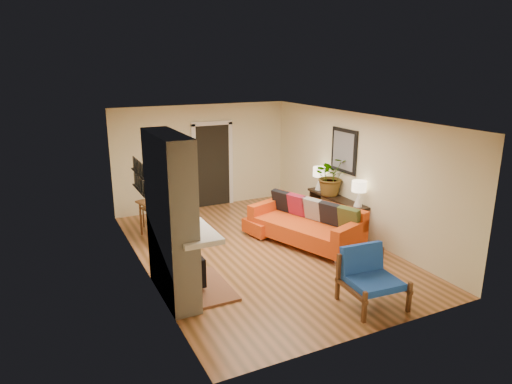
# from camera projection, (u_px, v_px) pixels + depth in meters

# --- Properties ---
(room_shell) EXTENTS (6.50, 6.50, 6.50)m
(room_shell) POSITION_uv_depth(u_px,v_px,m) (234.00, 161.00, 11.22)
(room_shell) COLOR #B47145
(room_shell) RESTS_ON ground
(fireplace) EXTENTS (1.09, 1.68, 2.60)m
(fireplace) POSITION_uv_depth(u_px,v_px,m) (173.00, 221.00, 6.98)
(fireplace) COLOR white
(fireplace) RESTS_ON ground
(sofa) EXTENTS (1.73, 2.54, 0.92)m
(sofa) POSITION_uv_depth(u_px,v_px,m) (308.00, 224.00, 9.34)
(sofa) COLOR silver
(sofa) RESTS_ON ground
(ottoman) EXTENTS (0.79, 0.79, 0.34)m
(ottoman) POSITION_uv_depth(u_px,v_px,m) (263.00, 226.00, 9.83)
(ottoman) COLOR silver
(ottoman) RESTS_ON ground
(blue_chair) EXTENTS (0.90, 0.88, 0.88)m
(blue_chair) POSITION_uv_depth(u_px,v_px,m) (369.00, 274.00, 6.96)
(blue_chair) COLOR brown
(blue_chair) RESTS_ON ground
(dining_table) EXTENTS (1.05, 1.78, 0.94)m
(dining_table) POSITION_uv_depth(u_px,v_px,m) (165.00, 209.00, 9.60)
(dining_table) COLOR brown
(dining_table) RESTS_ON ground
(console_table) EXTENTS (0.34, 1.85, 0.72)m
(console_table) POSITION_uv_depth(u_px,v_px,m) (336.00, 204.00, 10.07)
(console_table) COLOR black
(console_table) RESTS_ON ground
(lamp_near) EXTENTS (0.30, 0.30, 0.54)m
(lamp_near) POSITION_uv_depth(u_px,v_px,m) (359.00, 191.00, 9.31)
(lamp_near) COLOR white
(lamp_near) RESTS_ON console_table
(lamp_far) EXTENTS (0.30, 0.30, 0.54)m
(lamp_far) POSITION_uv_depth(u_px,v_px,m) (319.00, 176.00, 10.55)
(lamp_far) COLOR white
(lamp_far) RESTS_ON console_table
(houseplant) EXTENTS (0.90, 0.81, 0.88)m
(houseplant) POSITION_uv_depth(u_px,v_px,m) (331.00, 176.00, 10.10)
(houseplant) COLOR #1E5919
(houseplant) RESTS_ON console_table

